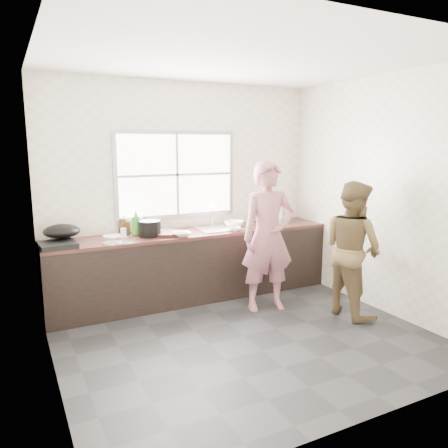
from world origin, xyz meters
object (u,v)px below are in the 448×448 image
bowl_mince (182,234)px  wok (62,231)px  bottle_brown_short (141,227)px  bottle_brown_tall (124,225)px  cutting_board (167,233)px  black_pot (150,229)px  glass_jar (123,232)px  plate_food (113,236)px  bottle_green (136,222)px  pot_lid_left (112,243)px  pot_lid_right (122,236)px  person_side (352,249)px  woman (268,241)px  dish_rack (268,212)px  bowl_crabs (234,225)px  bowl_held (234,229)px  burner (57,245)px

bowl_mince → wok: wok is taller
bottle_brown_short → bottle_brown_tall: bearing=159.8°
bottle_brown_tall → bowl_mince: bearing=-37.9°
cutting_board → bowl_mince: bowl_mince is taller
black_pot → glass_jar: (-0.28, 0.14, -0.05)m
plate_food → bottle_green: (0.28, 0.00, 0.15)m
pot_lid_left → pot_lid_right: pot_lid_right is taller
black_pot → pot_lid_right: (-0.30, 0.12, -0.09)m
bottle_brown_tall → bottle_brown_short: bottle_brown_tall is taller
pot_lid_left → pot_lid_right: size_ratio=0.89×
person_side → black_pot: 2.34m
person_side → wok: person_side is taller
woman → dish_rack: woman is taller
cutting_board → glass_jar: bearing=161.9°
pot_lid_right → plate_food: bearing=160.2°
cutting_board → plate_food: size_ratio=1.66×
glass_jar → dish_rack: size_ratio=0.27×
bottle_green → pot_lid_left: bottle_green is taller
bowl_crabs → bottle_brown_tall: bearing=172.1°
pot_lid_right → cutting_board: bearing=-15.3°
bottle_brown_tall → pot_lid_left: size_ratio=0.97×
plate_food → wok: (-0.57, -0.07, 0.12)m
bowl_crabs → bowl_mince: bearing=-163.5°
bottle_brown_short → dish_rack: (1.82, 0.01, 0.05)m
cutting_board → pot_lid_right: 0.52m
plate_food → bowl_crabs: bearing=-3.1°
plate_food → person_side: bearing=-31.2°
person_side → dish_rack: 1.50m
bottle_green → pot_lid_right: bottle_green is taller
bowl_crabs → wok: size_ratio=0.52×
woman → pot_lid_left: (-1.68, 0.53, 0.05)m
bowl_held → wok: 2.03m
person_side → bottle_brown_short: person_side is taller
bottle_brown_short → pot_lid_right: 0.28m
bowl_crabs → pot_lid_right: (-1.47, 0.05, -0.03)m
black_pot → bottle_brown_short: black_pot is taller
black_pot → bottle_brown_tall: bearing=131.2°
cutting_board → bottle_brown_tall: (-0.44, 0.28, 0.09)m
wok → woman: bearing=-20.0°
bottle_brown_tall → burner: size_ratio=0.58×
glass_jar → pot_lid_right: glass_jar is taller
glass_jar → pot_lid_right: bearing=-139.9°
glass_jar → cutting_board: bearing=-18.1°
burner → pot_lid_left: bearing=-7.1°
person_side → bottle_green: bearing=53.5°
black_pot → cutting_board: bearing=-3.5°
bowl_mince → pot_lid_left: 0.81m
pot_lid_left → burner: bearing=172.9°
plate_food → glass_jar: (0.12, -0.02, 0.04)m
black_pot → glass_jar: size_ratio=2.71×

